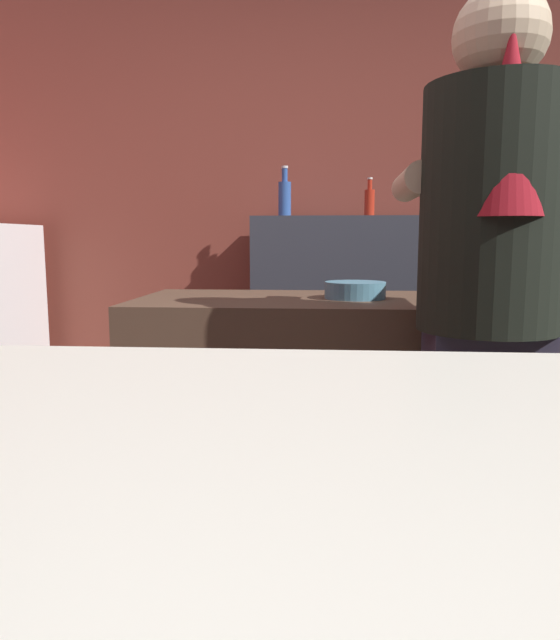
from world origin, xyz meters
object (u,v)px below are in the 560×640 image
at_px(bottle_hot_sauce, 369,201).
at_px(bartender, 488,298).
at_px(bottle_soy, 285,197).
at_px(mixing_bowl, 355,290).
at_px(chefs_knife, 543,300).

bearing_deg(bottle_hot_sauce, bartender, -84.33).
bearing_deg(bottle_soy, bottle_hot_sauce, -5.20).
xyz_separation_m(bartender, mixing_bowl, (-0.30, 0.45, -0.02)).
bearing_deg(mixing_bowl, bottle_soy, 104.01).
bearing_deg(bartender, chefs_knife, -33.77).
bearing_deg(chefs_knife, bottle_hot_sauce, 116.64).
xyz_separation_m(bartender, chefs_knife, (0.28, 0.40, -0.05)).
bearing_deg(bottle_soy, mixing_bowl, -75.99).
distance_m(bartender, chefs_knife, 0.49).
height_order(bartender, mixing_bowl, bartender).
distance_m(chefs_knife, bottle_hot_sauce, 1.41).
height_order(chefs_knife, bottle_hot_sauce, bottle_hot_sauce).
bearing_deg(bottle_soy, chefs_knife, -55.78).
bearing_deg(bartender, mixing_bowl, 34.50).
distance_m(chefs_knife, bottle_soy, 1.65).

